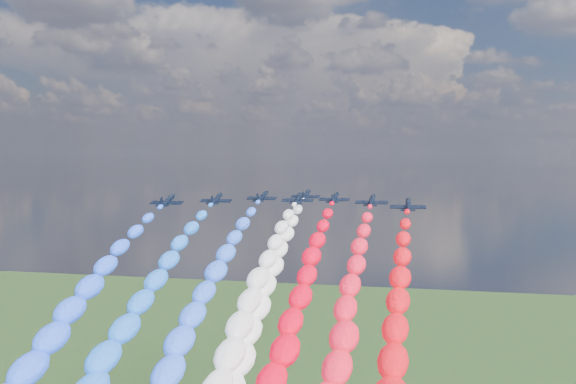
# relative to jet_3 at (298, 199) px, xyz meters

# --- Properties ---
(jet_0) EXTENTS (8.36, 11.25, 4.88)m
(jet_0) POSITION_rel_jet_3_xyz_m (-29.55, -15.04, 0.00)
(jet_0) COLOR black
(trail_0) EXTENTS (6.47, 95.38, 47.44)m
(trail_0) POSITION_rel_jet_3_xyz_m (-29.55, -63.92, -21.58)
(trail_0) COLOR blue
(jet_1) EXTENTS (8.38, 11.27, 4.88)m
(jet_1) POSITION_rel_jet_3_xyz_m (-19.96, -6.03, 0.00)
(jet_1) COLOR black
(trail_1) EXTENTS (6.47, 95.38, 47.44)m
(trail_1) POSITION_rel_jet_3_xyz_m (-19.96, -54.91, -21.58)
(trail_1) COLOR blue
(jet_2) EXTENTS (8.72, 11.50, 4.88)m
(jet_2) POSITION_rel_jet_3_xyz_m (-10.97, 5.61, 0.00)
(jet_2) COLOR black
(trail_2) EXTENTS (6.47, 95.38, 47.44)m
(trail_2) POSITION_rel_jet_3_xyz_m (-10.97, -43.27, -21.58)
(trail_2) COLOR blue
(jet_3) EXTENTS (8.67, 11.47, 4.88)m
(jet_3) POSITION_rel_jet_3_xyz_m (0.00, 0.00, 0.00)
(jet_3) COLOR black
(trail_3) EXTENTS (6.47, 95.38, 47.44)m
(trail_3) POSITION_rel_jet_3_xyz_m (0.00, -48.87, -21.58)
(trail_3) COLOR silver
(jet_4) EXTENTS (8.22, 11.15, 4.88)m
(jet_4) POSITION_rel_jet_3_xyz_m (-0.91, 15.42, 0.00)
(jet_4) COLOR black
(trail_4) EXTENTS (6.47, 95.38, 47.44)m
(trail_4) POSITION_rel_jet_3_xyz_m (-0.91, -33.46, -21.58)
(trail_4) COLOR white
(jet_5) EXTENTS (8.17, 11.11, 4.88)m
(jet_5) POSITION_rel_jet_3_xyz_m (8.73, 5.15, 0.00)
(jet_5) COLOR black
(trail_5) EXTENTS (6.47, 95.38, 47.44)m
(trail_5) POSITION_rel_jet_3_xyz_m (8.73, -43.72, -21.58)
(trail_5) COLOR red
(jet_6) EXTENTS (8.26, 11.18, 4.88)m
(jet_6) POSITION_rel_jet_3_xyz_m (19.28, -3.08, 0.00)
(jet_6) COLOR black
(trail_6) EXTENTS (6.47, 95.38, 47.44)m
(trail_6) POSITION_rel_jet_3_xyz_m (19.28, -51.96, -21.58)
(trail_6) COLOR #F9132F
(jet_7) EXTENTS (8.32, 11.22, 4.88)m
(jet_7) POSITION_rel_jet_3_xyz_m (28.66, -15.45, 0.00)
(jet_7) COLOR black
(trail_7) EXTENTS (6.47, 95.38, 47.44)m
(trail_7) POSITION_rel_jet_3_xyz_m (28.66, -64.32, -21.58)
(trail_7) COLOR red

